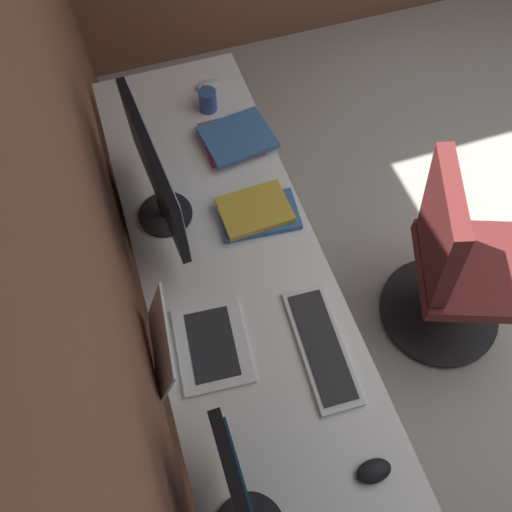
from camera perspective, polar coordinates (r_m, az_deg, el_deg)
The scene contains 12 objects.
wall_back at distance 1.12m, azimuth -17.79°, elevation -7.91°, with size 5.32×0.10×2.60m, color brown.
desk at distance 1.80m, azimuth -1.52°, elevation -4.92°, with size 2.35×0.64×0.73m.
drawer_pedestal at distance 2.35m, azimuth -6.26°, elevation 3.92°, with size 0.40×0.51×0.69m.
monitor_primary at distance 1.74m, azimuth -11.20°, elevation 8.98°, with size 0.58×0.20×0.41m.
laptop_leftmost at distance 1.62m, azimuth -7.15°, elevation -9.78°, with size 0.32×0.33×0.22m.
keyboard_main at distance 1.67m, azimuth 7.34°, elevation -10.01°, with size 0.43×0.16×0.02m.
mouse_main at distance 1.60m, azimuth 13.05°, elevation -22.42°, with size 0.06×0.10×0.03m, color black.
mouse_spare at distance 2.33m, azimuth -5.36°, elevation 18.50°, with size 0.06×0.10×0.03m, color silver.
book_stack_near at distance 2.10m, azimuth -2.49°, elevation 13.06°, with size 0.26×0.29×0.05m.
book_stack_far at distance 1.87m, azimuth 0.10°, elevation 4.88°, with size 0.21×0.30×0.05m.
coffee_mug at distance 2.23m, azimuth -5.44°, elevation 17.02°, with size 0.11×0.07×0.09m.
office_chair at distance 2.24m, azimuth 21.09°, elevation -1.41°, with size 0.56×0.61×0.97m.
Camera 1 is at (-0.48, 1.94, 2.30)m, focal length 35.70 mm.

